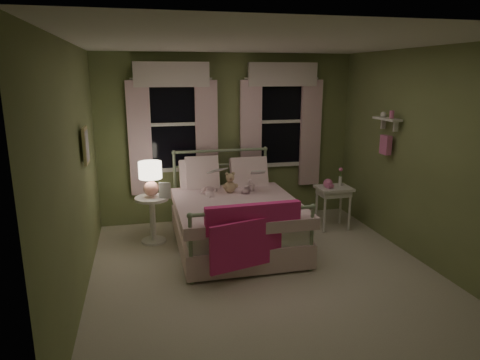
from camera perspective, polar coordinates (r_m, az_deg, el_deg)
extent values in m
plane|color=beige|center=(5.17, 3.32, -12.29)|extent=(4.20, 4.20, 0.00)
plane|color=white|center=(4.65, 3.79, 17.81)|extent=(4.20, 4.20, 0.00)
plane|color=#7D8D54|center=(6.75, -1.61, 5.55)|extent=(4.00, 0.00, 4.00)
plane|color=#7D8D54|center=(2.87, 15.74, -6.59)|extent=(4.00, 0.00, 4.00)
plane|color=#7D8D54|center=(4.59, -21.10, 0.64)|extent=(0.00, 4.20, 4.20)
plane|color=#7D8D54|center=(5.65, 23.39, 2.76)|extent=(0.00, 4.20, 4.20)
cube|color=white|center=(5.79, -0.73, -4.84)|extent=(1.44, 1.94, 0.26)
cube|color=white|center=(5.87, -0.72, -7.05)|extent=(1.54, 2.02, 0.30)
cube|color=white|center=(5.60, -0.40, -3.57)|extent=(1.58, 1.75, 0.14)
cylinder|color=#9EB793|center=(5.73, -7.52, -6.44)|extent=(0.04, 1.90, 0.04)
cylinder|color=#9EB793|center=(6.01, 5.74, -5.41)|extent=(0.04, 1.90, 0.04)
cylinder|color=#9EB793|center=(6.57, -8.64, -1.31)|extent=(0.04, 0.04, 1.15)
cylinder|color=#9EB793|center=(6.82, 3.32, -0.60)|extent=(0.04, 0.04, 1.15)
sphere|color=#9EB793|center=(6.44, -8.83, 3.63)|extent=(0.07, 0.07, 0.07)
sphere|color=#9EB793|center=(6.70, 3.39, 4.16)|extent=(0.07, 0.07, 0.07)
cylinder|color=#9EB793|center=(6.53, -2.60, 3.93)|extent=(1.42, 0.04, 0.04)
cylinder|color=#9EB793|center=(6.57, -2.58, 2.04)|extent=(1.38, 0.03, 0.03)
cylinder|color=#9EB793|center=(4.79, -6.58, -9.29)|extent=(0.04, 0.04, 0.80)
cylinder|color=#9EB793|center=(5.13, 9.51, -7.78)|extent=(0.04, 0.04, 0.80)
sphere|color=#9EB793|center=(4.65, -6.71, -4.75)|extent=(0.07, 0.07, 0.07)
sphere|color=#9EB793|center=(5.00, 9.69, -3.52)|extent=(0.07, 0.07, 0.07)
cylinder|color=#9EB793|center=(4.78, 1.79, -4.16)|extent=(1.42, 0.04, 0.04)
cube|color=white|center=(6.28, -5.51, 0.21)|extent=(0.55, 0.32, 0.57)
cube|color=white|center=(6.43, 1.21, 0.58)|extent=(0.55, 0.32, 0.57)
cube|color=white|center=(6.27, -5.08, 0.95)|extent=(0.48, 0.30, 0.51)
cube|color=#E52C82|center=(4.80, 1.79, -5.06)|extent=(1.10, 0.14, 0.32)
cube|color=#E02B7C|center=(4.83, 1.98, -8.35)|extent=(1.07, 0.32, 0.55)
imported|color=#F7D1DD|center=(6.03, -4.27, 0.98)|extent=(0.28, 0.20, 0.73)
imported|color=#F7D1DD|center=(6.15, 0.89, 0.82)|extent=(0.38, 0.34, 0.64)
imported|color=beige|center=(5.78, -3.89, 0.69)|extent=(0.23, 0.17, 0.26)
imported|color=beige|center=(5.90, 1.49, 0.58)|extent=(0.21, 0.15, 0.26)
sphere|color=tan|center=(5.98, -1.36, -0.94)|extent=(0.17, 0.17, 0.17)
sphere|color=tan|center=(5.92, -1.33, 0.32)|extent=(0.12, 0.12, 0.12)
sphere|color=tan|center=(5.90, -1.76, 0.82)|extent=(0.05, 0.05, 0.05)
sphere|color=tan|center=(5.92, -0.91, 0.87)|extent=(0.05, 0.05, 0.05)
sphere|color=tan|center=(5.93, -2.06, -0.87)|extent=(0.06, 0.06, 0.06)
sphere|color=tan|center=(5.96, -0.55, -0.78)|extent=(0.06, 0.06, 0.06)
sphere|color=#8C6B51|center=(5.87, -1.22, 0.15)|extent=(0.04, 0.04, 0.04)
cylinder|color=white|center=(5.97, -11.70, -2.44)|extent=(0.46, 0.46, 0.04)
cylinder|color=white|center=(6.07, -11.56, -5.25)|extent=(0.08, 0.08, 0.60)
cylinder|color=white|center=(6.17, -11.42, -7.92)|extent=(0.34, 0.34, 0.03)
sphere|color=#FFA896|center=(5.94, -11.77, -1.14)|extent=(0.21, 0.21, 0.21)
cylinder|color=pink|center=(5.91, -11.82, -0.01)|extent=(0.03, 0.03, 0.12)
cylinder|color=#FFEAC6|center=(5.87, -11.89, 1.31)|extent=(0.31, 0.31, 0.23)
imported|color=beige|center=(5.89, -10.72, -2.33)|extent=(0.23, 0.27, 0.02)
cube|color=white|center=(6.53, 12.41, -1.07)|extent=(0.50, 0.40, 0.04)
cube|color=white|center=(6.55, 12.38, -1.66)|extent=(0.44, 0.34, 0.08)
cylinder|color=white|center=(6.41, 11.22, -4.29)|extent=(0.04, 0.04, 0.60)
cylinder|color=white|center=(6.58, 14.41, -3.98)|extent=(0.04, 0.04, 0.60)
cylinder|color=white|center=(6.67, 10.16, -3.52)|extent=(0.04, 0.04, 0.60)
cylinder|color=white|center=(6.83, 13.25, -3.25)|extent=(0.04, 0.04, 0.60)
sphere|color=pink|center=(6.47, 11.65, -0.44)|extent=(0.14, 0.14, 0.14)
cube|color=pink|center=(6.39, 11.98, -0.81)|extent=(0.11, 0.07, 0.04)
cylinder|color=white|center=(6.60, 13.21, -0.14)|extent=(0.05, 0.05, 0.14)
cylinder|color=#4C7F3F|center=(6.58, 13.26, 0.79)|extent=(0.01, 0.01, 0.12)
sphere|color=pink|center=(6.56, 13.30, 1.38)|extent=(0.06, 0.06, 0.06)
cube|color=black|center=(6.59, -8.92, 7.37)|extent=(0.76, 0.02, 1.35)
cube|color=white|center=(6.53, -9.14, 13.47)|extent=(0.84, 0.05, 0.06)
cube|color=white|center=(6.68, -8.68, 1.38)|extent=(0.84, 0.05, 0.06)
cube|color=white|center=(6.55, -12.42, 7.18)|extent=(0.06, 0.05, 1.40)
cube|color=white|center=(6.61, -5.42, 7.50)|extent=(0.06, 0.05, 1.40)
cube|color=white|center=(6.57, -8.90, 7.35)|extent=(0.76, 0.04, 0.05)
cube|color=silver|center=(6.53, -13.20, 5.34)|extent=(0.34, 0.06, 1.70)
cube|color=white|center=(6.60, -4.46, 5.76)|extent=(0.34, 0.06, 1.70)
cube|color=white|center=(6.46, -9.10, 13.73)|extent=(1.10, 0.08, 0.36)
cylinder|color=white|center=(6.50, -9.11, 13.20)|extent=(1.20, 0.03, 0.03)
cube|color=black|center=(6.93, 5.37, 7.79)|extent=(0.76, 0.02, 1.35)
cube|color=white|center=(6.87, 5.56, 13.59)|extent=(0.84, 0.05, 0.06)
cube|color=white|center=(7.01, 5.29, 2.08)|extent=(0.84, 0.05, 0.06)
cube|color=white|center=(6.79, 2.19, 7.72)|extent=(0.06, 0.05, 1.40)
cube|color=white|center=(7.04, 8.54, 7.80)|extent=(0.06, 0.05, 1.40)
cube|color=white|center=(6.91, 5.42, 7.77)|extent=(0.76, 0.04, 0.05)
cube|color=white|center=(6.75, 1.46, 5.97)|extent=(0.34, 0.06, 1.70)
cube|color=silver|center=(7.06, 9.37, 6.15)|extent=(0.34, 0.06, 1.70)
cube|color=white|center=(6.81, 5.75, 13.83)|extent=(1.10, 0.08, 0.36)
cylinder|color=white|center=(6.84, 5.62, 13.33)|extent=(1.20, 0.03, 0.03)
cube|color=white|center=(6.10, 19.03, 7.70)|extent=(0.15, 0.50, 0.03)
cube|color=white|center=(6.01, 20.05, 6.76)|extent=(0.06, 0.03, 0.14)
cube|color=white|center=(6.26, 18.56, 7.13)|extent=(0.06, 0.03, 0.14)
cylinder|color=pink|center=(6.01, 19.59, 8.24)|extent=(0.06, 0.06, 0.10)
sphere|color=white|center=(6.18, 18.57, 8.27)|extent=(0.08, 0.08, 0.08)
cube|color=pink|center=(6.15, 18.85, 4.46)|extent=(0.08, 0.18, 0.26)
cube|color=beige|center=(5.14, -19.89, 4.34)|extent=(0.03, 0.32, 0.42)
cube|color=silver|center=(5.14, -19.72, 4.35)|extent=(0.01, 0.25, 0.34)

